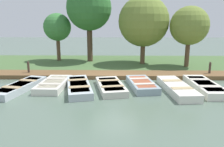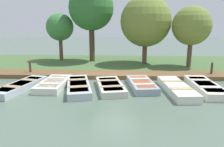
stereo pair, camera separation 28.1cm
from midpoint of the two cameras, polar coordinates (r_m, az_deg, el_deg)
ground_plane at (r=12.09m, az=1.39°, el=-2.26°), size 80.00×80.00×0.00m
shore_bank at (r=16.94m, az=1.74°, el=2.47°), size 8.00×24.00×0.17m
dock_walkway at (r=13.30m, az=1.51°, el=-0.33°), size 1.56×23.92×0.24m
rowboat_0 at (r=11.57m, az=-22.09°, el=-3.07°), size 3.46×1.64×0.35m
rowboat_1 at (r=11.50m, az=-14.23°, el=-2.59°), size 2.85×1.28×0.34m
rowboat_2 at (r=10.82m, az=-8.04°, el=-3.27°), size 3.61×1.81×0.35m
rowboat_3 at (r=10.74m, az=0.27°, el=-3.32°), size 3.09×1.70×0.33m
rowboat_4 at (r=11.13m, az=8.45°, el=-2.83°), size 2.90×1.48×0.35m
rowboat_5 at (r=10.82m, az=17.20°, el=-3.66°), size 3.55×1.29×0.38m
rowboat_6 at (r=11.53m, az=23.75°, el=-3.18°), size 3.40×1.10×0.38m
mooring_post_near at (r=14.32m, az=-20.05°, el=1.30°), size 0.13×0.13×0.94m
mooring_post_far at (r=14.32m, az=25.09°, el=0.86°), size 0.13×0.13×0.94m
park_tree_far_left at (r=18.52m, az=-13.03°, el=11.64°), size 2.20×2.20×3.98m
park_tree_left at (r=17.69m, az=-4.97°, el=16.59°), size 3.49×3.49×6.09m
park_tree_center at (r=16.63m, az=9.28°, el=13.25°), size 3.71×3.71×5.17m
park_tree_right at (r=16.17m, az=20.56°, el=11.55°), size 2.65×2.65×4.35m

